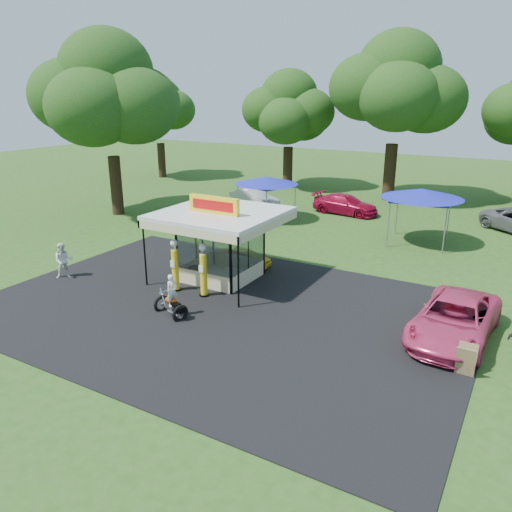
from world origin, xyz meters
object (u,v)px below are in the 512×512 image
Objects in this scene: gas_pump_left at (175,267)px; kiosk_car at (245,257)px; bg_car_b at (345,204)px; spectator_west at (64,261)px; gas_station_kiosk at (221,244)px; motorcycle at (172,300)px; bg_car_a at (254,198)px; gas_pump_right at (204,271)px; pink_sedan at (454,319)px; tent_west at (267,181)px; tent_east at (422,194)px; a_frame_sign at (466,361)px.

kiosk_car is (0.95, 4.55, -0.70)m from gas_pump_left.
kiosk_car is at bearing -176.05° from bg_car_b.
gas_pump_left reaches higher than spectator_west.
spectator_west is at bearing -150.78° from gas_station_kiosk.
motorcycle is 0.38× the size of bg_car_b.
gas_pump_right is at bearing -138.63° from bg_car_a.
bg_car_b is at bearing 125.23° from pink_sedan.
motorcycle is 0.34× the size of pink_sedan.
tent_west reaches higher than gas_pump_left.
tent_west is 0.92× the size of tent_east.
a_frame_sign is at bearing 22.61° from motorcycle.
kiosk_car is (-0.64, 6.79, -0.26)m from motorcycle.
spectator_west is at bearing -162.49° from bg_car_a.
tent_west is at bearing -118.95° from bg_car_a.
gas_pump_left is 14.06m from tent_west.
motorcycle is at bearing -156.72° from pink_sedan.
spectator_west reaches higher than a_frame_sign.
tent_west is (-3.77, 9.14, 2.30)m from kiosk_car.
pink_sedan is 1.13× the size of bg_car_b.
kiosk_car is 0.59× the size of tent_east.
gas_pump_left is at bearing -143.30° from bg_car_a.
gas_station_kiosk is at bearing -22.10° from spectator_west.
motorcycle is at bearing -82.02° from gas_station_kiosk.
gas_pump_right is 0.88× the size of kiosk_car.
tent_west is at bearing 143.49° from pink_sedan.
kiosk_car is 0.64× the size of tent_west.
spectator_west is (-7.36, 0.83, 0.16)m from motorcycle.
tent_east is at bearing 64.15° from gas_pump_right.
kiosk_car is at bearing 167.51° from pink_sedan.
a_frame_sign is at bearing -115.84° from bg_car_a.
spectator_west is 20.90m from bg_car_b.
pink_sedan reaches higher than kiosk_car.
tent_east is (6.43, -4.99, 2.29)m from bg_car_b.
tent_west reaches higher than gas_pump_right.
tent_west is (-15.41, 14.71, 2.24)m from a_frame_sign.
motorcycle is (0.10, -2.36, -0.45)m from gas_pump_right.
tent_east is (7.85, 13.22, 1.83)m from gas_pump_left.
gas_station_kiosk is 1.14× the size of tent_east.
gas_pump_left is 0.44× the size of pink_sedan.
a_frame_sign is 18.37m from spectator_west.
gas_station_kiosk is at bearing -175.79° from bg_car_b.
kiosk_car is at bearing 111.71° from motorcycle.
gas_pump_left is 12.66m from a_frame_sign.
bg_car_a is (-17.30, 15.13, -0.04)m from pink_sedan.
gas_pump_right reaches higher than bg_car_b.
gas_pump_left is 5.94m from spectator_west.
gas_station_kiosk is 15.67m from bg_car_a.
bg_car_b is at bearing 46.94° from tent_west.
gas_station_kiosk is 1.92× the size of kiosk_car.
pink_sedan is at bearing -71.33° from tent_east.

